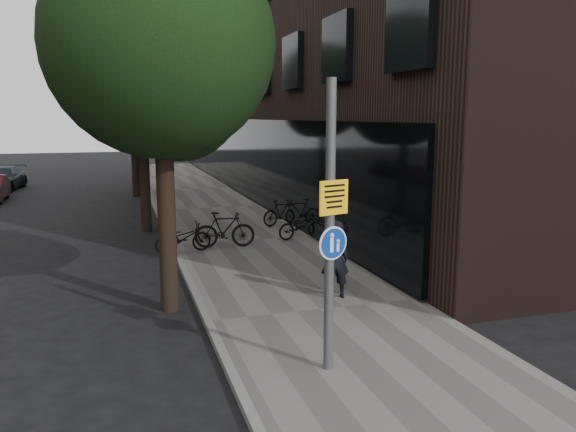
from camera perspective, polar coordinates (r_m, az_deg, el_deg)
name	(u,v)px	position (r m, az deg, el deg)	size (l,w,h in m)	color
ground	(384,393)	(8.57, 9.72, -17.34)	(120.00, 120.00, 0.00)	black
sidewalk	(246,242)	(17.60, -4.30, -2.64)	(4.50, 60.00, 0.12)	slate
curb_edge	(173,247)	(17.26, -11.61, -3.06)	(0.15, 60.00, 0.13)	slate
building_right_dark_brick	(345,19)	(31.58, 5.85, 19.27)	(12.00, 40.00, 18.00)	black
street_tree_near	(164,54)	(11.50, -12.52, 15.75)	(4.40, 4.40, 7.50)	black
street_tree_mid	(142,81)	(19.96, -14.60, 13.17)	(5.00, 5.00, 7.80)	black
street_tree_far	(133,92)	(28.94, -15.46, 12.07)	(5.00, 5.00, 7.80)	black
signpost	(330,228)	(8.24, 4.26, -1.22)	(0.49, 0.17, 4.35)	#595B5E
pedestrian	(335,259)	(11.92, 4.77, -4.38)	(0.61, 0.40, 1.68)	black
parked_bike_facade_near	(301,225)	(17.71, 1.31, -0.96)	(0.56, 1.60, 0.84)	black
parked_bike_facade_far	(281,212)	(19.84, -0.68, 0.37)	(0.43, 1.54, 0.92)	black
parked_bike_curb_near	(183,238)	(16.18, -10.61, -2.18)	(0.56, 1.61, 0.84)	black
parked_bike_curb_far	(225,230)	(16.58, -6.46, -1.38)	(0.50, 1.77, 1.06)	black
parked_car_far	(2,179)	(34.07, -27.04, 3.41)	(1.75, 4.30, 1.25)	black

